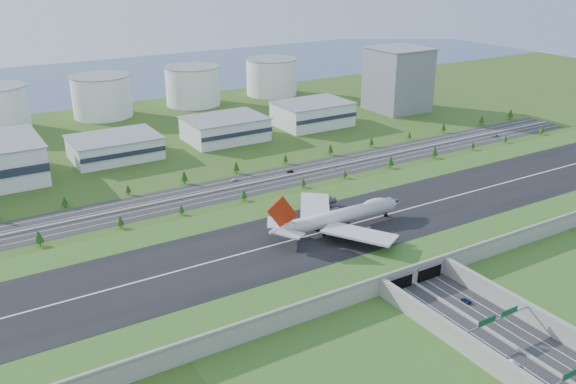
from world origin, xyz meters
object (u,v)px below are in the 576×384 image
car_0 (443,318)px  car_6 (495,135)px  office_tower (398,80)px  car_7 (234,180)px  boeing_747 (339,216)px  car_5 (290,171)px  car_2 (466,301)px  car_1 (514,363)px

car_0 → car_6: (218.15, 164.52, 0.14)m
office_tower → car_7: size_ratio=11.44×
boeing_747 → car_5: (34.02, 101.22, -13.97)m
boeing_747 → car_2: boeing_747 is taller
car_6 → car_2: bearing=108.0°
car_5 → car_6: 180.93m
office_tower → boeing_747: office_tower is taller
car_5 → car_6: bearing=104.1°
car_1 → car_6: 294.01m
car_5 → car_2: bearing=11.3°
car_2 → boeing_747: bearing=-80.3°
boeing_747 → car_6: boeing_747 is taller
car_0 → office_tower: bearing=58.9°
car_5 → car_7: bearing=-79.5°
car_2 → car_6: (200.82, 160.45, 0.17)m
car_1 → car_7: (-1.74, 215.62, 0.03)m
car_0 → car_1: 33.68m
car_2 → car_7: car_7 is taller
car_5 → car_6: (180.50, -12.39, 0.08)m
boeing_747 → car_1: size_ratio=19.31×
car_6 → office_tower: bearing=-15.9°
office_tower → car_6: 110.71m
car_0 → car_1: size_ratio=0.99×
car_0 → car_7: car_7 is taller
car_5 → car_6: car_6 is taller
boeing_747 → car_2: size_ratio=16.63×
office_tower → car_5: office_tower is taller
car_0 → car_2: size_ratio=0.85×
car_1 → car_6: (217.18, 198.19, 0.16)m
boeing_747 → car_5: bearing=72.5°
office_tower → car_5: 197.77m
car_1 → car_6: bearing=21.2°
car_2 → car_6: size_ratio=0.79×
boeing_747 → car_0: size_ratio=19.55×
boeing_747 → car_5: size_ratio=17.35×
office_tower → boeing_747: bearing=-136.4°
car_0 → car_6: bearing=43.5°
car_0 → car_5: bearing=84.5°
car_0 → car_7: 181.96m
office_tower → boeing_747: (-205.58, -195.93, -12.67)m
boeing_747 → car_7: size_ratio=16.31×
boeing_747 → car_1: (-2.65, -109.36, -14.04)m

